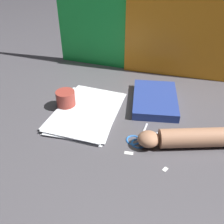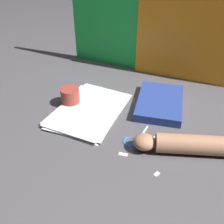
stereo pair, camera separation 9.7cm
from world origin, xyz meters
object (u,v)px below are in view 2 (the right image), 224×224
object	(u,v)px
scissors	(136,141)
mug	(70,97)
paper_stack	(90,110)
book_closed	(160,103)
hand_forearm	(185,144)

from	to	relation	value
scissors	mug	xyz separation A→B (m)	(-0.34, 0.10, 0.03)
paper_stack	scissors	world-z (taller)	paper_stack
book_closed	scissors	bearing A→B (deg)	-92.00
book_closed	mug	bearing A→B (deg)	-156.52
book_closed	hand_forearm	world-z (taller)	hand_forearm
mug	hand_forearm	bearing A→B (deg)	-9.07
book_closed	scissors	xyz separation A→B (m)	(-0.01, -0.25, -0.01)
paper_stack	hand_forearm	distance (m)	0.41
book_closed	scissors	world-z (taller)	book_closed
hand_forearm	mug	distance (m)	0.50
paper_stack	mug	size ratio (longest dim) A/B	4.73
scissors	hand_forearm	size ratio (longest dim) A/B	0.44
scissors	hand_forearm	xyz separation A→B (m)	(0.16, 0.02, 0.03)
paper_stack	book_closed	xyz separation A→B (m)	(0.25, 0.16, 0.01)
hand_forearm	scissors	bearing A→B (deg)	-172.45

